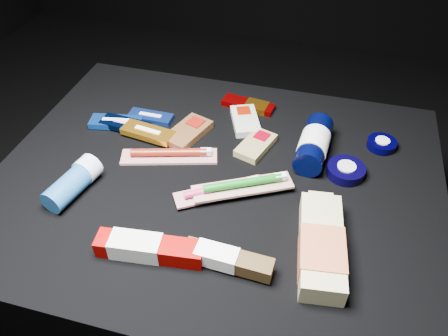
% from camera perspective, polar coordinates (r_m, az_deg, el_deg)
% --- Properties ---
extents(ground, '(3.00, 3.00, 0.00)m').
position_cam_1_polar(ground, '(1.28, -0.79, -14.20)').
color(ground, black).
rests_on(ground, ground).
extents(cloth_table, '(0.98, 0.78, 0.40)m').
position_cam_1_polar(cloth_table, '(1.11, -0.89, -8.56)').
color(cloth_table, black).
rests_on(cloth_table, ground).
extents(luna_bar_0, '(0.11, 0.04, 0.01)m').
position_cam_1_polar(luna_bar_0, '(1.14, -9.56, 6.59)').
color(luna_bar_0, navy).
rests_on(luna_bar_0, cloth_table).
extents(luna_bar_1, '(0.14, 0.07, 0.02)m').
position_cam_1_polar(luna_bar_1, '(1.14, -13.91, 5.82)').
color(luna_bar_1, blue).
rests_on(luna_bar_1, cloth_table).
extents(luna_bar_2, '(0.13, 0.06, 0.02)m').
position_cam_1_polar(luna_bar_2, '(1.12, -12.78, 5.54)').
color(luna_bar_2, black).
rests_on(luna_bar_2, cloth_table).
extents(luna_bar_3, '(0.14, 0.07, 0.02)m').
position_cam_1_polar(luna_bar_3, '(1.08, -9.89, 4.59)').
color(luna_bar_3, '#AA6F15').
rests_on(luna_bar_3, cloth_table).
extents(clif_bar_0, '(0.10, 0.14, 0.02)m').
position_cam_1_polar(clif_bar_0, '(1.08, -4.60, 4.80)').
color(clif_bar_0, '#52341A').
rests_on(clif_bar_0, cloth_table).
extents(clif_bar_1, '(0.10, 0.13, 0.02)m').
position_cam_1_polar(clif_bar_1, '(1.11, 2.76, 6.35)').
color(clif_bar_1, '#B2B3AB').
rests_on(clif_bar_1, cloth_table).
extents(clif_bar_2, '(0.09, 0.12, 0.02)m').
position_cam_1_polar(clif_bar_2, '(1.04, 4.30, 3.12)').
color(clif_bar_2, olive).
rests_on(clif_bar_2, cloth_table).
extents(power_bar, '(0.14, 0.06, 0.02)m').
position_cam_1_polar(power_bar, '(1.17, 3.54, 8.16)').
color(power_bar, '#7E0203').
rests_on(power_bar, cloth_table).
extents(lotion_bottle, '(0.08, 0.21, 0.07)m').
position_cam_1_polar(lotion_bottle, '(1.02, 11.67, 3.12)').
color(lotion_bottle, black).
rests_on(lotion_bottle, cloth_table).
extents(cream_tin_upper, '(0.07, 0.07, 0.02)m').
position_cam_1_polar(cream_tin_upper, '(1.10, 19.90, 2.98)').
color(cream_tin_upper, black).
rests_on(cream_tin_upper, cloth_table).
extents(cream_tin_lower, '(0.08, 0.08, 0.03)m').
position_cam_1_polar(cream_tin_lower, '(1.00, 15.62, -0.31)').
color(cream_tin_lower, black).
rests_on(cream_tin_lower, cloth_table).
extents(bodywash_bottle, '(0.10, 0.24, 0.05)m').
position_cam_1_polar(bodywash_bottle, '(0.83, 12.58, -10.01)').
color(bodywash_bottle, '#C2B881').
rests_on(bodywash_bottle, cloth_table).
extents(deodorant_stick, '(0.08, 0.14, 0.06)m').
position_cam_1_polar(deodorant_stick, '(0.97, -19.07, -1.80)').
color(deodorant_stick, '#1B4F85').
rests_on(deodorant_stick, cloth_table).
extents(toothbrush_pack_0, '(0.23, 0.11, 0.02)m').
position_cam_1_polar(toothbrush_pack_0, '(1.01, -7.01, 1.73)').
color(toothbrush_pack_0, beige).
rests_on(toothbrush_pack_0, cloth_table).
extents(toothbrush_pack_1, '(0.19, 0.14, 0.02)m').
position_cam_1_polar(toothbrush_pack_1, '(0.92, -0.42, -2.84)').
color(toothbrush_pack_1, beige).
rests_on(toothbrush_pack_1, cloth_table).
extents(toothbrush_pack_2, '(0.21, 0.14, 0.02)m').
position_cam_1_polar(toothbrush_pack_2, '(0.92, 2.64, -2.24)').
color(toothbrush_pack_2, beige).
rests_on(toothbrush_pack_2, cloth_table).
extents(toothpaste_carton_red, '(0.20, 0.07, 0.04)m').
position_cam_1_polar(toothpaste_carton_red, '(0.83, -10.28, -10.21)').
color(toothpaste_carton_red, '#840100').
rests_on(toothpaste_carton_red, cloth_table).
extents(toothpaste_carton_green, '(0.16, 0.04, 0.03)m').
position_cam_1_polar(toothpaste_carton_green, '(0.80, 0.02, -11.73)').
color(toothpaste_carton_green, '#3E2C15').
rests_on(toothpaste_carton_green, cloth_table).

